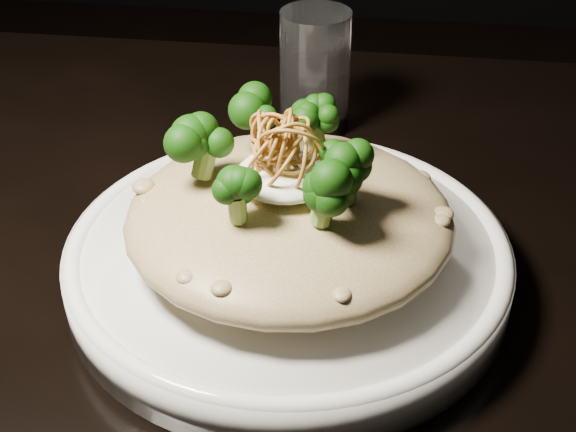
% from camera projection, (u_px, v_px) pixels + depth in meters
% --- Properties ---
extents(table, '(1.10, 0.80, 0.75)m').
position_uv_depth(table, '(190.00, 333.00, 0.65)').
color(table, black).
rests_on(table, ground).
extents(plate, '(0.31, 0.31, 0.03)m').
position_uv_depth(plate, '(288.00, 261.00, 0.57)').
color(plate, white).
rests_on(plate, table).
extents(risotto, '(0.22, 0.22, 0.05)m').
position_uv_depth(risotto, '(289.00, 217.00, 0.55)').
color(risotto, brown).
rests_on(risotto, plate).
extents(broccoli, '(0.14, 0.14, 0.05)m').
position_uv_depth(broccoli, '(285.00, 149.00, 0.52)').
color(broccoli, black).
rests_on(broccoli, risotto).
extents(cheese, '(0.07, 0.07, 0.02)m').
position_uv_depth(cheese, '(285.00, 175.00, 0.53)').
color(cheese, white).
rests_on(cheese, risotto).
extents(shallots, '(0.07, 0.07, 0.04)m').
position_uv_depth(shallots, '(278.00, 132.00, 0.51)').
color(shallots, brown).
rests_on(shallots, cheese).
extents(drinking_glass, '(0.07, 0.07, 0.11)m').
position_uv_depth(drinking_glass, '(315.00, 72.00, 0.74)').
color(drinking_glass, silver).
rests_on(drinking_glass, table).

